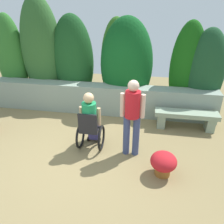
{
  "coord_description": "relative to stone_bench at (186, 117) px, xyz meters",
  "views": [
    {
      "loc": [
        1.35,
        -3.72,
        2.96
      ],
      "look_at": [
        0.63,
        0.43,
        0.85
      ],
      "focal_mm": 35.56,
      "sensor_mm": 36.0,
      "label": 1
    }
  ],
  "objects": [
    {
      "name": "stone_retaining_wall",
      "position": [
        -2.35,
        0.55,
        0.1
      ],
      "size": [
        6.46,
        0.47,
        0.84
      ],
      "primitive_type": "cube",
      "color": "gray",
      "rests_on": "ground"
    },
    {
      "name": "person_standing_companion",
      "position": [
        -1.28,
        -1.31,
        0.64
      ],
      "size": [
        0.49,
        0.3,
        1.66
      ],
      "rotation": [
        0.0,
        0.0,
        -0.21
      ],
      "color": "#394571",
      "rests_on": "ground"
    },
    {
      "name": "person_in_wheelchair",
      "position": [
        -2.17,
        -1.21,
        0.3
      ],
      "size": [
        0.53,
        0.66,
        1.33
      ],
      "rotation": [
        0.0,
        0.0,
        -0.13
      ],
      "color": "black",
      "rests_on": "ground"
    },
    {
      "name": "stone_bench",
      "position": [
        0.0,
        0.0,
        0.0
      ],
      "size": [
        1.57,
        0.37,
        0.47
      ],
      "rotation": [
        0.0,
        0.0,
        -0.08
      ],
      "color": "gray",
      "rests_on": "ground"
    },
    {
      "name": "hedge_backdrop",
      "position": [
        -2.49,
        1.11,
        1.04
      ],
      "size": [
        6.75,
        1.09,
        3.17
      ],
      "color": "#307129",
      "rests_on": "ground"
    },
    {
      "name": "flower_pot_purple_near",
      "position": [
        -0.62,
        -1.85,
        -0.05
      ],
      "size": [
        0.49,
        0.49,
        0.48
      ],
      "color": "brown",
      "rests_on": "ground"
    },
    {
      "name": "ground_plane",
      "position": [
        -2.35,
        -1.51,
        -0.32
      ],
      "size": [
        11.69,
        11.69,
        0.0
      ],
      "primitive_type": "plane",
      "color": "olive"
    }
  ]
}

